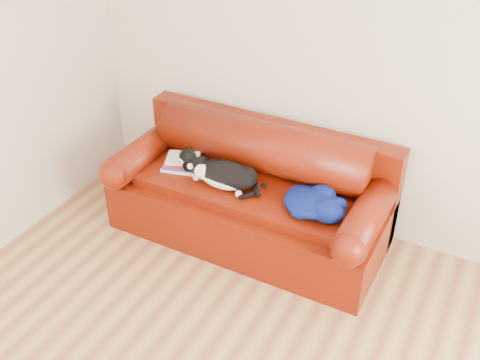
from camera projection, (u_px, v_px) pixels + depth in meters
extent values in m
cube|color=beige|center=(363.00, 75.00, 3.92)|extent=(4.50, 0.02, 2.60)
cube|color=#3F0302|center=(249.00, 213.00, 4.40)|extent=(2.10, 0.90, 0.42)
cube|color=#3F0302|center=(246.00, 191.00, 4.23)|extent=(1.66, 0.62, 0.10)
cylinder|color=black|center=(130.00, 220.00, 4.62)|extent=(0.06, 0.06, 0.05)
cylinder|color=black|center=(346.00, 297.00, 3.90)|extent=(0.06, 0.06, 0.05)
cylinder|color=black|center=(175.00, 181.00, 5.11)|extent=(0.06, 0.06, 0.05)
cylinder|color=black|center=(374.00, 243.00, 4.38)|extent=(0.06, 0.06, 0.05)
cube|color=#3F0302|center=(269.00, 168.00, 4.55)|extent=(2.10, 0.18, 0.85)
cylinder|color=#3F0302|center=(264.00, 147.00, 4.33)|extent=(1.70, 0.40, 0.40)
cylinder|color=#3F0302|center=(148.00, 148.00, 4.58)|extent=(0.24, 0.88, 0.24)
sphere|color=#3F0302|center=(114.00, 174.00, 4.26)|extent=(0.24, 0.24, 0.24)
cylinder|color=#3F0302|center=(370.00, 212.00, 3.86)|extent=(0.24, 0.88, 0.24)
sphere|color=#3F0302|center=(349.00, 249.00, 3.53)|extent=(0.24, 0.24, 0.24)
cube|color=white|center=(182.00, 166.00, 4.41)|extent=(0.32, 0.27, 0.02)
cube|color=white|center=(182.00, 166.00, 4.41)|extent=(0.30, 0.25, 0.02)
cube|color=#2033AD|center=(182.00, 163.00, 4.39)|extent=(0.31, 0.27, 0.02)
cube|color=white|center=(182.00, 163.00, 4.39)|extent=(0.30, 0.26, 0.02)
cube|color=red|center=(182.00, 161.00, 4.38)|extent=(0.31, 0.27, 0.02)
cube|color=white|center=(182.00, 161.00, 4.38)|extent=(0.29, 0.26, 0.02)
cube|color=silver|center=(182.00, 158.00, 4.37)|extent=(0.31, 0.27, 0.02)
cube|color=white|center=(182.00, 158.00, 4.37)|extent=(0.29, 0.26, 0.02)
ellipsoid|color=black|center=(227.00, 174.00, 4.15)|extent=(0.50, 0.32, 0.19)
ellipsoid|color=white|center=(222.00, 182.00, 4.14)|extent=(0.34, 0.19, 0.12)
ellipsoid|color=white|center=(203.00, 172.00, 4.18)|extent=(0.15, 0.14, 0.12)
ellipsoid|color=black|center=(245.00, 179.00, 4.13)|extent=(0.22, 0.22, 0.16)
ellipsoid|color=black|center=(189.00, 161.00, 4.20)|extent=(0.15, 0.14, 0.12)
ellipsoid|color=white|center=(184.00, 164.00, 4.19)|extent=(0.07, 0.06, 0.05)
sphere|color=#BF7272|center=(182.00, 164.00, 4.19)|extent=(0.02, 0.02, 0.02)
cone|color=black|center=(189.00, 157.00, 4.14)|extent=(0.06, 0.05, 0.06)
cone|color=black|center=(192.00, 153.00, 4.19)|extent=(0.06, 0.05, 0.06)
cylinder|color=black|center=(257.00, 189.00, 4.11)|extent=(0.12, 0.15, 0.04)
sphere|color=white|center=(197.00, 181.00, 4.21)|extent=(0.04, 0.04, 0.04)
sphere|color=white|center=(239.00, 194.00, 4.07)|extent=(0.04, 0.04, 0.04)
ellipsoid|color=#070242|center=(311.00, 203.00, 3.91)|extent=(0.39, 0.35, 0.13)
ellipsoid|color=#070242|center=(328.00, 210.00, 3.82)|extent=(0.24, 0.20, 0.15)
ellipsoid|color=#070242|center=(302.00, 196.00, 4.01)|extent=(0.23, 0.27, 0.10)
ellipsoid|color=#070242|center=(323.00, 194.00, 3.98)|extent=(0.20, 0.16, 0.15)
ellipsoid|color=#070242|center=(301.00, 210.00, 3.86)|extent=(0.15, 0.16, 0.10)
ellipsoid|color=silver|center=(317.00, 208.00, 3.82)|extent=(0.18, 0.06, 0.04)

